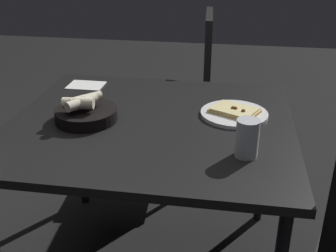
# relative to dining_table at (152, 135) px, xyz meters

# --- Properties ---
(dining_table) EXTENTS (1.05, 0.94, 0.71)m
(dining_table) POSITION_rel_dining_table_xyz_m (0.00, 0.00, 0.00)
(dining_table) COLOR black
(dining_table) RESTS_ON ground
(pizza_plate) EXTENTS (0.26, 0.26, 0.04)m
(pizza_plate) POSITION_rel_dining_table_xyz_m (-0.30, -0.10, 0.07)
(pizza_plate) COLOR white
(pizza_plate) RESTS_ON dining_table
(bread_basket) EXTENTS (0.23, 0.23, 0.10)m
(bread_basket) POSITION_rel_dining_table_xyz_m (0.24, 0.04, 0.09)
(bread_basket) COLOR black
(bread_basket) RESTS_ON dining_table
(beer_glass) EXTENTS (0.07, 0.07, 0.12)m
(beer_glass) POSITION_rel_dining_table_xyz_m (-0.35, 0.21, 0.11)
(beer_glass) COLOR silver
(beer_glass) RESTS_ON dining_table
(napkin) EXTENTS (0.16, 0.12, 0.00)m
(napkin) POSITION_rel_dining_table_xyz_m (0.37, -0.33, 0.06)
(napkin) COLOR white
(napkin) RESTS_ON dining_table
(chair_near) EXTENTS (0.47, 0.47, 0.95)m
(chair_near) POSITION_rel_dining_table_xyz_m (-0.03, -0.88, -0.11)
(chair_near) COLOR #2B2B2B
(chair_near) RESTS_ON ground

